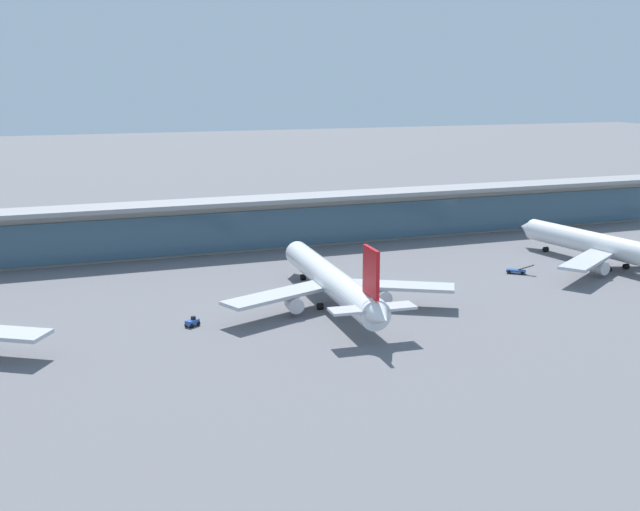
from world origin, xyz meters
name	(u,v)px	position (x,y,z in m)	size (l,w,h in m)	color
ground_plane	(347,308)	(0.00, 0.00, 0.00)	(1200.00, 1200.00, 0.00)	slate
airliner_centre_stand	(332,281)	(-2.47, 2.68, 5.68)	(51.97, 67.78, 18.04)	white
airliner_right_stand	(613,248)	(79.02, 8.57, 5.68)	(51.72, 67.72, 18.04)	white
service_truck_under_wing_blue	(192,322)	(-34.18, -0.60, 0.87)	(3.32, 3.01, 2.05)	#234C9E
service_truck_by_tail_blue	(517,271)	(52.79, 13.23, 0.81)	(6.00, 5.51, 2.70)	#234C9E
terminal_building	(259,222)	(0.00, 66.88, 7.87)	(289.42, 12.80, 15.20)	#9E998E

